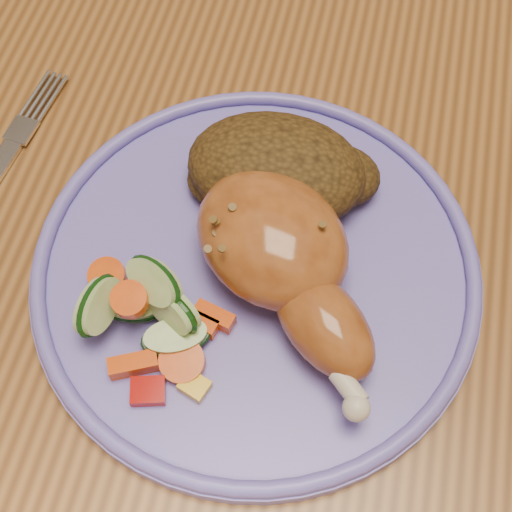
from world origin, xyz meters
name	(u,v)px	position (x,y,z in m)	size (l,w,h in m)	color
ground	(310,464)	(0.00, 0.00, 0.00)	(4.00, 4.00, 0.00)	brown
dining_table	(366,278)	(0.00, 0.00, 0.67)	(0.90, 1.40, 0.75)	brown
plate	(256,271)	(-0.08, -0.06, 0.76)	(0.29, 0.29, 0.01)	#695CBF
plate_rim	(256,263)	(-0.08, -0.06, 0.77)	(0.29, 0.29, 0.01)	#695CBF
chicken_leg	(284,258)	(-0.06, -0.06, 0.79)	(0.15, 0.16, 0.06)	#A55622
rice_pilaf	(280,171)	(-0.07, 0.01, 0.78)	(0.13, 0.09, 0.05)	#483012
vegetable_pile	(148,313)	(-0.13, -0.11, 0.78)	(0.10, 0.09, 0.05)	#A50A05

